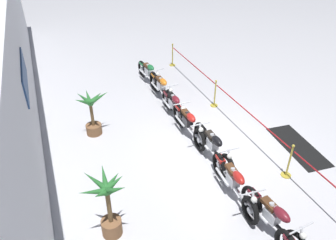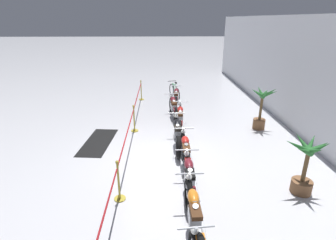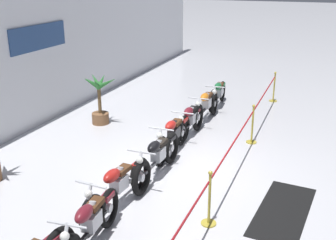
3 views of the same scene
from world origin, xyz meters
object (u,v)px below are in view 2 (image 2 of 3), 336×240
(stanchion_far_left, at_px, (133,117))
(stanchion_mid_left, at_px, (134,122))
(stanchion_mid_right, at_px, (119,186))
(floor_banner, at_px, (98,142))
(bicycle, at_px, (174,92))
(motorcycle_red_4, at_px, (186,153))
(potted_palm_right_of_row, at_px, (305,166))
(motorcycle_black_3, at_px, (177,134))
(motorcycle_red_2, at_px, (180,119))
(potted_palm_left_of_row, at_px, (261,107))
(motorcycle_maroon_1, at_px, (173,108))
(motorcycle_maroon_5, at_px, (189,179))
(motorcycle_maroon_0, at_px, (176,98))
(motorcycle_orange_6, at_px, (194,217))

(stanchion_far_left, xyz_separation_m, stanchion_mid_left, (-0.49, -0.00, -0.40))
(stanchion_mid_left, relative_size, stanchion_mid_right, 1.00)
(floor_banner, bearing_deg, stanchion_far_left, 115.55)
(bicycle, height_order, stanchion_mid_left, stanchion_mid_left)
(motorcycle_red_4, relative_size, potted_palm_right_of_row, 1.52)
(motorcycle_black_3, relative_size, stanchion_mid_right, 2.24)
(motorcycle_red_2, xyz_separation_m, potted_palm_left_of_row, (0.02, 3.11, 0.44))
(motorcycle_maroon_1, height_order, floor_banner, motorcycle_maroon_1)
(motorcycle_red_2, relative_size, motorcycle_red_4, 1.02)
(potted_palm_left_of_row, xyz_separation_m, stanchion_mid_left, (0.09, -4.88, -0.54))
(motorcycle_maroon_5, xyz_separation_m, bicycle, (-8.32, 0.10, -0.08))
(potted_palm_left_of_row, height_order, floor_banner, potted_palm_left_of_row)
(motorcycle_maroon_0, height_order, motorcycle_black_3, motorcycle_maroon_0)
(motorcycle_orange_6, bearing_deg, motorcycle_red_4, 178.17)
(motorcycle_maroon_0, relative_size, motorcycle_red_2, 0.93)
(motorcycle_black_3, bearing_deg, motorcycle_maroon_0, 177.00)
(motorcycle_maroon_0, xyz_separation_m, motorcycle_maroon_5, (6.76, -0.10, -0.02))
(motorcycle_black_3, bearing_deg, motorcycle_orange_6, 0.93)
(stanchion_far_left, bearing_deg, motorcycle_red_2, 108.46)
(motorcycle_red_2, height_order, stanchion_mid_left, stanchion_mid_left)
(motorcycle_maroon_0, height_order, stanchion_mid_left, stanchion_mid_left)
(motorcycle_red_4, height_order, floor_banner, motorcycle_red_4)
(motorcycle_maroon_0, xyz_separation_m, motorcycle_black_3, (4.14, -0.22, -0.01))
(stanchion_far_left, bearing_deg, potted_palm_left_of_row, 96.71)
(motorcycle_maroon_1, relative_size, stanchion_far_left, 0.17)
(motorcycle_maroon_1, distance_m, motorcycle_red_2, 1.32)
(motorcycle_maroon_5, height_order, potted_palm_left_of_row, potted_palm_left_of_row)
(motorcycle_maroon_1, relative_size, motorcycle_black_3, 0.90)
(motorcycle_maroon_0, relative_size, bicycle, 1.31)
(motorcycle_red_4, relative_size, stanchion_mid_right, 2.21)
(stanchion_far_left, height_order, floor_banner, stanchion_far_left)
(motorcycle_orange_6, distance_m, bicycle, 9.64)
(motorcycle_maroon_1, height_order, stanchion_mid_left, stanchion_mid_left)
(potted_palm_left_of_row, relative_size, stanchion_far_left, 0.14)
(motorcycle_maroon_1, xyz_separation_m, motorcycle_black_3, (2.76, -0.01, -0.00))
(motorcycle_red_4, bearing_deg, motorcycle_black_3, -173.86)
(motorcycle_red_2, relative_size, bicycle, 1.41)
(motorcycle_red_2, relative_size, motorcycle_black_3, 1.00)
(floor_banner, bearing_deg, motorcycle_maroon_5, 48.59)
(motorcycle_black_3, distance_m, bicycle, 5.69)
(motorcycle_red_2, bearing_deg, floor_banner, -70.79)
(floor_banner, bearing_deg, motorcycle_orange_6, 38.13)
(motorcycle_red_2, xyz_separation_m, stanchion_mid_right, (4.20, -1.77, -0.09))
(potted_palm_right_of_row, bearing_deg, motorcycle_black_3, -131.89)
(bicycle, bearing_deg, floor_banner, -29.43)
(motorcycle_maroon_5, relative_size, stanchion_mid_right, 1.97)
(motorcycle_black_3, bearing_deg, motorcycle_red_2, 171.89)
(motorcycle_orange_6, xyz_separation_m, potted_palm_right_of_row, (-1.34, 2.85, 0.28))
(motorcycle_maroon_1, bearing_deg, stanchion_mid_left, -48.12)
(motorcycle_red_2, height_order, potted_palm_left_of_row, potted_palm_left_of_row)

